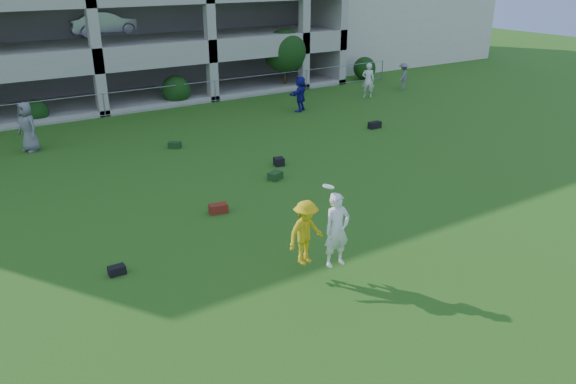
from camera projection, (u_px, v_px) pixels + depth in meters
ground at (344, 294)px, 12.86m from camera, size 100.00×100.00×0.00m
bystander_c at (27, 127)px, 22.26m from camera, size 1.00×1.16×2.00m
bystander_d at (300, 94)px, 28.41m from camera, size 1.68×1.35×1.79m
bystander_e at (368, 80)px, 31.29m from camera, size 0.84×0.79×1.93m
bystander_f at (403, 76)px, 33.42m from camera, size 1.17×1.03×1.58m
bag_red_a at (218, 209)px, 16.97m from camera, size 0.59×0.39×0.28m
bag_black_b at (117, 270)px, 13.62m from camera, size 0.40×0.25×0.22m
bag_green_c at (275, 176)px, 19.62m from camera, size 0.60×0.52×0.26m
crate_d at (279, 162)px, 20.95m from camera, size 0.42×0.42×0.30m
bag_black_e at (375, 125)px, 25.70m from camera, size 0.60×0.31×0.30m
bag_green_g at (175, 145)px, 22.95m from camera, size 0.58×0.54×0.25m
frisbee_contest at (317, 232)px, 13.04m from camera, size 1.43×1.11×1.99m
fence at (104, 105)px, 27.41m from camera, size 36.06×0.06×1.20m
shrub_row at (185, 75)px, 29.92m from camera, size 34.38×2.52×3.50m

